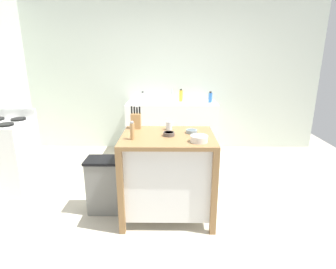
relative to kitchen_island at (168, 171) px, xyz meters
name	(u,v)px	position (x,y,z in m)	size (l,w,h in m)	color
ground_plane	(171,208)	(0.04, 0.10, -0.51)	(6.30, 6.30, 0.00)	#BCB29E
wall_back	(171,78)	(0.04, 2.34, 0.79)	(5.30, 0.10, 2.60)	silver
kitchen_island	(168,171)	(0.00, 0.00, 0.00)	(0.96, 0.76, 0.92)	olive
knife_block	(136,120)	(-0.36, 0.28, 0.50)	(0.11, 0.09, 0.25)	tan
bowl_ceramic_small	(169,134)	(0.01, -0.01, 0.43)	(0.12, 0.12, 0.04)	#564C47
bowl_ceramic_wide	(192,131)	(0.25, 0.09, 0.43)	(0.12, 0.12, 0.04)	gray
bowl_stoneware_deep	(199,139)	(0.30, -0.21, 0.44)	(0.17, 0.17, 0.06)	silver
drinking_cup	(169,126)	(0.01, 0.22, 0.45)	(0.07, 0.07, 0.09)	silver
pepper_grinder	(132,131)	(-0.35, -0.14, 0.50)	(0.04, 0.04, 0.19)	tan
trash_bin	(104,185)	(-0.72, 0.07, -0.20)	(0.36, 0.28, 0.63)	slate
sink_counter	(172,128)	(0.05, 1.99, -0.05)	(1.56, 0.60, 0.91)	silver
sink_faucet	(172,95)	(0.05, 2.13, 0.51)	(0.02, 0.02, 0.22)	#B7BCC1
bottle_hand_soap	(143,97)	(-0.46, 2.04, 0.49)	(0.05, 0.05, 0.19)	white
bottle_spray_cleaner	(181,96)	(0.21, 2.10, 0.50)	(0.06, 0.06, 0.22)	yellow
bottle_dish_soap	(210,97)	(0.71, 2.01, 0.49)	(0.06, 0.06, 0.19)	blue
stove	(7,157)	(-2.06, 0.54, -0.05)	(0.60, 0.60, 1.03)	silver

